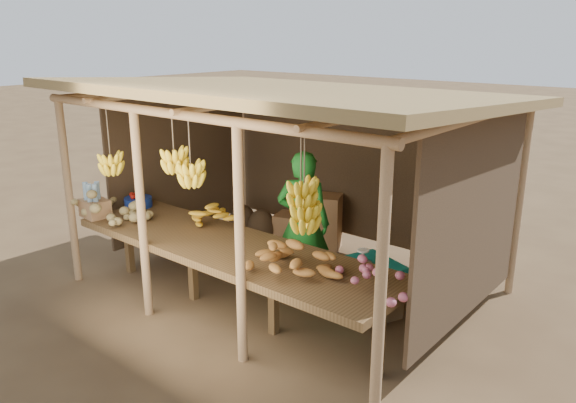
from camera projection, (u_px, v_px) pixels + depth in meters
The scene contains 13 objects.
ground at pixel (288, 285), 6.72m from camera, with size 60.00×60.00×0.00m, color brown.
stall_structure at pixel (283, 129), 6.08m from camera, with size 4.70×3.50×2.43m.
counter at pixel (230, 250), 5.81m from camera, with size 3.90×1.05×0.80m.
potato_heap at pixel (105, 202), 6.63m from camera, with size 1.06×0.63×0.37m, color #9A854F, non-canonical shape.
sweet_potato_heap at pixel (290, 255), 5.04m from camera, with size 0.93×0.56×0.36m, color #B0702D, non-canonical shape.
onion_heap at pixel (369, 270), 4.73m from camera, with size 0.78×0.47×0.35m, color #C56075, non-canonical shape.
banana_pile at pixel (211, 214), 6.23m from camera, with size 0.56×0.34×0.35m, color gold, non-canonical shape.
tomato_basin at pixel (138, 201), 7.06m from camera, with size 0.34×0.34×0.18m.
bottle_box at pixel (95, 204), 6.64m from camera, with size 0.36×0.29×0.42m.
vendor at pixel (303, 223), 6.35m from camera, with size 0.61×0.40×1.67m, color #1A7823.
tarp_crate at pixel (369, 286), 5.97m from camera, with size 0.78×0.73×0.75m.
carton_stack at pixel (312, 224), 7.84m from camera, with size 1.12×0.53×0.77m.
burlap_sacks at pixel (252, 222), 8.21m from camera, with size 0.79×0.41×0.56m.
Camera 1 is at (3.92, -4.74, 2.89)m, focal length 35.00 mm.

